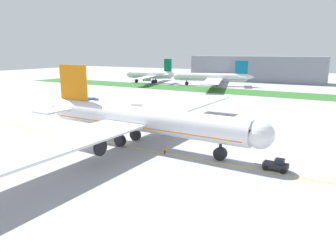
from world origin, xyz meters
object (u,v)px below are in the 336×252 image
parked_airliner_far_left (152,75)px  service_truck_catering_van (135,107)px  airliner_foreground (138,119)px  service_truck_baggage_loader (92,101)px  parked_airliner_far_centre (213,77)px  pushback_tug (276,165)px  ground_crew_marshaller_front (165,149)px  service_truck_fuel_bowser (107,107)px  ground_crew_wingwalker_port (59,139)px

parked_airliner_far_left → service_truck_catering_van: bearing=-60.6°
airliner_foreground → service_truck_baggage_loader: 63.19m
airliner_foreground → parked_airliner_far_centre: airliner_foreground is taller
airliner_foreground → pushback_tug: bearing=-1.2°
ground_crew_marshaller_front → service_truck_catering_van: service_truck_catering_van is taller
airliner_foreground → service_truck_fuel_bowser: (-34.96, 29.59, -4.69)m
service_truck_baggage_loader → ground_crew_marshaller_front: bearing=-34.5°
ground_crew_wingwalker_port → parked_airliner_far_centre: 138.86m
airliner_foreground → service_truck_baggage_loader: bearing=142.9°
airliner_foreground → ground_crew_wingwalker_port: bearing=-155.1°
service_truck_baggage_loader → parked_airliner_far_left: size_ratio=0.10×
pushback_tug → service_truck_fuel_bowser: bearing=155.4°
parked_airliner_far_centre → parked_airliner_far_left: bearing=-174.5°
airliner_foreground → ground_crew_marshaller_front: bearing=-16.5°
service_truck_baggage_loader → service_truck_fuel_bowser: service_truck_baggage_loader is taller
airliner_foreground → service_truck_fuel_bowser: size_ratio=15.71×
ground_crew_marshaller_front → airliner_foreground: bearing=163.5°
pushback_tug → parked_airliner_far_left: 166.42m
pushback_tug → parked_airliner_far_left: bearing=130.7°
pushback_tug → parked_airliner_far_centre: (-64.77, 130.40, 4.31)m
pushback_tug → service_truck_fuel_bowser: 72.72m
ground_crew_wingwalker_port → service_truck_baggage_loader: size_ratio=0.32×
service_truck_catering_van → pushback_tug: bearing=-32.2°
service_truck_fuel_bowser → service_truck_catering_van: bearing=36.4°
service_truck_catering_van → parked_airliner_far_left: size_ratio=0.10×
airliner_foreground → service_truck_fuel_bowser: airliner_foreground is taller
airliner_foreground → parked_airliner_far_centre: 134.04m
ground_crew_wingwalker_port → service_truck_fuel_bowser: (-17.50, 37.69, 0.36)m
ground_crew_marshaller_front → parked_airliner_far_left: bearing=123.8°
ground_crew_marshaller_front → parked_airliner_far_left: 154.27m
ground_crew_wingwalker_port → ground_crew_marshaller_front: 26.65m
ground_crew_wingwalker_port → service_truck_baggage_loader: service_truck_baggage_loader is taller
ground_crew_marshaller_front → parked_airliner_far_centre: size_ratio=0.02×
service_truck_baggage_loader → service_truck_catering_van: size_ratio=1.02×
ground_crew_wingwalker_port → service_truck_baggage_loader: bearing=125.5°
ground_crew_wingwalker_port → parked_airliner_far_centre: size_ratio=0.02×
service_truck_catering_van → parked_airliner_far_left: 103.18m
service_truck_fuel_bowser → parked_airliner_far_centre: size_ratio=0.08×
parked_airliner_far_left → pushback_tug: bearing=-49.3°
service_truck_baggage_loader → service_truck_catering_van: service_truck_baggage_loader is taller
pushback_tug → ground_crew_marshaller_front: 22.65m
pushback_tug → ground_crew_marshaller_front: size_ratio=3.79×
parked_airliner_far_left → parked_airliner_far_centre: (43.63, 4.20, -0.20)m
pushback_tug → airliner_foreground: bearing=178.8°
service_truck_baggage_loader → service_truck_fuel_bowser: (15.33, -8.39, -0.07)m
airliner_foreground → service_truck_fuel_bowser: bearing=139.8°
service_truck_catering_van → airliner_foreground: bearing=-53.3°
pushback_tug → ground_crew_wingwalker_port: 49.21m
service_truck_fuel_bowser → parked_airliner_far_centre: 100.26m
service_truck_baggage_loader → ground_crew_wingwalker_port: bearing=-54.5°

